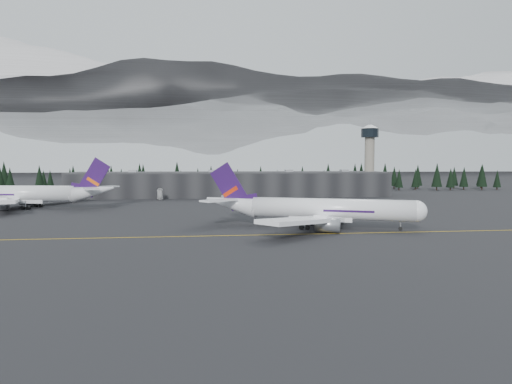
{
  "coord_description": "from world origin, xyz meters",
  "views": [
    {
      "loc": [
        -15.69,
        -110.56,
        17.63
      ],
      "look_at": [
        0.0,
        20.0,
        9.0
      ],
      "focal_mm": 32.0,
      "sensor_mm": 36.0,
      "label": 1
    }
  ],
  "objects": [
    {
      "name": "jet_main",
      "position": [
        13.87,
        9.25,
        4.98
      ],
      "size": [
        57.83,
        51.56,
        17.65
      ],
      "rotation": [
        0.0,
        0.0,
        -0.38
      ],
      "color": "white",
      "rests_on": "ground"
    },
    {
      "name": "mountain_ridge",
      "position": [
        0.0,
        1000.0,
        0.0
      ],
      "size": [
        4400.0,
        900.0,
        420.0
      ],
      "primitive_type": null,
      "color": "white",
      "rests_on": "ground"
    },
    {
      "name": "control_tower",
      "position": [
        75.0,
        128.0,
        23.41
      ],
      "size": [
        10.0,
        10.0,
        37.7
      ],
      "color": "gray",
      "rests_on": "ground"
    },
    {
      "name": "treeline",
      "position": [
        0.0,
        162.0,
        7.5
      ],
      "size": [
        360.0,
        20.0,
        15.0
      ],
      "primitive_type": "cube",
      "color": "black",
      "rests_on": "ground"
    },
    {
      "name": "jet_parked",
      "position": [
        -81.22,
        71.79,
        5.49
      ],
      "size": [
        65.74,
        60.21,
        19.46
      ],
      "rotation": [
        0.0,
        0.0,
        2.97
      ],
      "color": "white",
      "rests_on": "ground"
    },
    {
      "name": "taxiline",
      "position": [
        0.0,
        -2.0,
        0.01
      ],
      "size": [
        400.0,
        0.4,
        0.02
      ],
      "primitive_type": "cube",
      "color": "gold",
      "rests_on": "ground"
    },
    {
      "name": "gse_vehicle_b",
      "position": [
        3.09,
        109.1,
        0.67
      ],
      "size": [
        4.26,
        2.86,
        1.35
      ],
      "primitive_type": "imported",
      "rotation": [
        0.0,
        0.0,
        -1.22
      ],
      "color": "silver",
      "rests_on": "ground"
    },
    {
      "name": "ground",
      "position": [
        0.0,
        0.0,
        0.0
      ],
      "size": [
        1400.0,
        1400.0,
        0.0
      ],
      "primitive_type": "plane",
      "color": "black",
      "rests_on": "ground"
    },
    {
      "name": "gse_vehicle_a",
      "position": [
        -34.62,
        103.3,
        0.78
      ],
      "size": [
        3.65,
        6.03,
        1.56
      ],
      "primitive_type": "imported",
      "rotation": [
        0.0,
        0.0,
        -0.2
      ],
      "color": "silver",
      "rests_on": "ground"
    },
    {
      "name": "terminal",
      "position": [
        0.0,
        125.0,
        6.3
      ],
      "size": [
        160.0,
        30.0,
        12.6
      ],
      "color": "black",
      "rests_on": "ground"
    }
  ]
}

